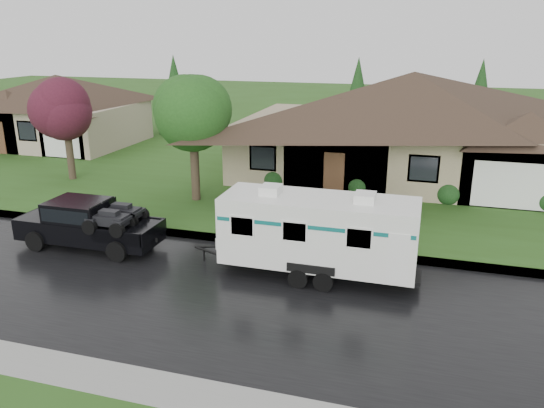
% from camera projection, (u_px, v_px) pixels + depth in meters
% --- Properties ---
extents(ground, '(140.00, 140.00, 0.00)m').
position_uv_depth(ground, '(321.00, 279.00, 17.40)').
color(ground, '#2A5019').
rests_on(ground, ground).
extents(road, '(140.00, 8.00, 0.01)m').
position_uv_depth(road, '(308.00, 307.00, 15.58)').
color(road, black).
rests_on(road, ground).
extents(curb, '(140.00, 0.50, 0.15)m').
position_uv_depth(curb, '(334.00, 251.00, 19.43)').
color(curb, gray).
rests_on(curb, ground).
extents(lawn, '(140.00, 26.00, 0.15)m').
position_uv_depth(lawn, '(372.00, 169.00, 31.06)').
color(lawn, '#2A5019').
rests_on(lawn, ground).
extents(house_main, '(19.44, 10.80, 6.90)m').
position_uv_depth(house_main, '(417.00, 113.00, 28.30)').
color(house_main, gray).
rests_on(house_main, lawn).
extents(house_far, '(10.80, 8.64, 5.80)m').
position_uv_depth(house_far, '(60.00, 104.00, 36.83)').
color(house_far, tan).
rests_on(house_far, lawn).
extents(tree_left_green, '(3.56, 3.56, 5.89)m').
position_uv_depth(tree_left_green, '(192.00, 113.00, 23.94)').
color(tree_left_green, '#382B1E').
rests_on(tree_left_green, lawn).
extents(tree_red, '(3.20, 3.20, 5.30)m').
position_uv_depth(tree_red, '(65.00, 111.00, 27.63)').
color(tree_red, '#382B1E').
rests_on(tree_red, lawn).
extents(shrub_row, '(13.60, 1.00, 1.00)m').
position_uv_depth(shrub_row, '(402.00, 188.00, 25.15)').
color(shrub_row, '#143814').
rests_on(shrub_row, lawn).
extents(pickup_truck, '(5.38, 2.04, 1.79)m').
position_uv_depth(pickup_truck, '(86.00, 222.00, 19.73)').
color(pickup_truck, black).
rests_on(pickup_truck, ground).
extents(travel_trailer, '(6.64, 2.33, 2.98)m').
position_uv_depth(travel_trailer, '(318.00, 231.00, 17.17)').
color(travel_trailer, white).
rests_on(travel_trailer, ground).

